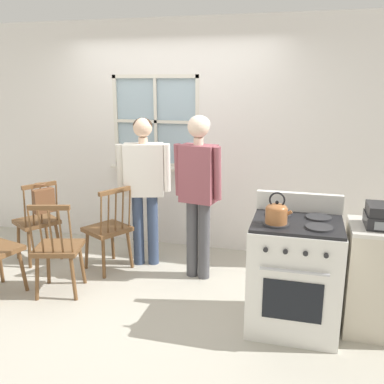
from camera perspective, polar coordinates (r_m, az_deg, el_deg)
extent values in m
plane|color=#B2AD9E|center=(4.30, -7.70, -13.33)|extent=(16.00, 16.00, 0.00)
cube|color=white|center=(6.05, -20.72, 7.46)|extent=(2.43, 0.06, 2.70)
cube|color=white|center=(4.94, 17.65, 6.31)|extent=(2.90, 0.06, 2.70)
cube|color=white|center=(5.41, -4.56, -1.66)|extent=(1.07, 0.06, 0.99)
cube|color=white|center=(5.21, -5.01, 18.78)|extent=(1.07, 0.06, 0.62)
cube|color=silver|center=(5.22, -4.96, 3.17)|extent=(1.13, 0.10, 0.03)
cube|color=#9EB7C6|center=(5.22, -4.76, 9.37)|extent=(1.01, 0.01, 1.03)
cube|color=silver|center=(5.20, -4.87, 9.34)|extent=(0.04, 0.02, 1.09)
cube|color=silver|center=(5.20, -4.87, 9.34)|extent=(1.07, 0.02, 0.04)
cube|color=silver|center=(5.39, -10.11, 9.36)|extent=(0.04, 0.03, 1.09)
cube|color=silver|center=(5.05, 0.72, 9.24)|extent=(0.04, 0.03, 1.09)
cube|color=silver|center=(5.17, -5.00, 15.12)|extent=(1.07, 0.03, 0.04)
cube|color=silver|center=(5.27, -4.75, 3.66)|extent=(1.07, 0.03, 0.04)
cube|color=brown|center=(5.18, -20.01, -3.73)|extent=(0.56, 0.57, 0.04)
cylinder|color=brown|center=(5.46, -18.78, -5.35)|extent=(0.06, 0.09, 0.43)
cylinder|color=brown|center=(5.35, -22.13, -6.07)|extent=(0.09, 0.06, 0.43)
cylinder|color=brown|center=(5.18, -17.36, -6.30)|extent=(0.09, 0.06, 0.43)
cylinder|color=brown|center=(5.06, -20.86, -7.10)|extent=(0.06, 0.09, 0.43)
cylinder|color=brown|center=(5.03, -17.60, -1.43)|extent=(0.06, 0.05, 0.44)
cylinder|color=brown|center=(5.00, -18.53, -1.61)|extent=(0.06, 0.05, 0.44)
cylinder|color=brown|center=(4.97, -19.48, -1.80)|extent=(0.06, 0.05, 0.44)
cylinder|color=brown|center=(4.94, -20.44, -1.99)|extent=(0.06, 0.05, 0.44)
cylinder|color=brown|center=(4.91, -21.41, -2.17)|extent=(0.06, 0.05, 0.44)
cube|color=brown|center=(4.91, -19.71, 0.84)|extent=(0.24, 0.34, 0.04)
cylinder|color=brown|center=(4.54, -21.62, -9.72)|extent=(0.08, 0.07, 0.43)
cylinder|color=brown|center=(4.79, -24.19, -8.67)|extent=(0.07, 0.08, 0.43)
cube|color=brown|center=(4.72, -11.24, -4.88)|extent=(0.56, 0.56, 0.04)
cylinder|color=brown|center=(5.01, -10.55, -6.56)|extent=(0.06, 0.09, 0.43)
cylinder|color=brown|center=(4.84, -13.85, -7.52)|extent=(0.09, 0.06, 0.43)
cylinder|color=brown|center=(4.77, -8.30, -7.57)|extent=(0.09, 0.06, 0.43)
cylinder|color=brown|center=(4.59, -11.70, -8.64)|extent=(0.06, 0.09, 0.43)
cylinder|color=brown|center=(4.62, -8.33, -2.31)|extent=(0.06, 0.05, 0.44)
cylinder|color=brown|center=(4.57, -9.23, -2.54)|extent=(0.06, 0.05, 0.44)
cylinder|color=brown|center=(4.52, -10.14, -2.77)|extent=(0.06, 0.05, 0.44)
cylinder|color=brown|center=(4.47, -11.08, -3.01)|extent=(0.06, 0.05, 0.44)
cylinder|color=brown|center=(4.42, -12.04, -3.25)|extent=(0.06, 0.05, 0.44)
cube|color=brown|center=(4.45, -10.28, 0.12)|extent=(0.22, 0.35, 0.04)
cube|color=brown|center=(4.32, -17.38, -7.15)|extent=(0.51, 0.49, 0.04)
cylinder|color=brown|center=(4.50, -14.46, -9.29)|extent=(0.07, 0.08, 0.43)
cylinder|color=brown|center=(4.60, -18.61, -9.09)|extent=(0.08, 0.07, 0.43)
cylinder|color=brown|center=(4.22, -15.54, -11.02)|extent=(0.08, 0.07, 0.43)
cylinder|color=brown|center=(4.33, -19.96, -10.75)|extent=(0.07, 0.08, 0.43)
cylinder|color=brown|center=(4.04, -15.88, -5.21)|extent=(0.03, 0.07, 0.44)
cylinder|color=brown|center=(4.07, -17.10, -5.18)|extent=(0.03, 0.07, 0.44)
cylinder|color=brown|center=(4.09, -18.31, -5.14)|extent=(0.03, 0.07, 0.44)
cylinder|color=brown|center=(4.12, -19.50, -5.11)|extent=(0.03, 0.07, 0.44)
cylinder|color=brown|center=(4.15, -20.68, -5.07)|extent=(0.03, 0.07, 0.44)
cube|color=brown|center=(4.02, -18.58, -1.98)|extent=(0.38, 0.14, 0.04)
cylinder|color=#384766|center=(4.80, -7.18, -5.02)|extent=(0.12, 0.12, 0.80)
cylinder|color=#384766|center=(4.79, -5.24, -5.02)|extent=(0.12, 0.12, 0.80)
cube|color=white|center=(4.61, -6.44, 2.97)|extent=(0.46, 0.32, 0.56)
cylinder|color=white|center=(4.62, -9.54, 3.16)|extent=(0.10, 0.13, 0.52)
cylinder|color=white|center=(4.58, -3.37, 3.23)|extent=(0.10, 0.13, 0.52)
cylinder|color=beige|center=(4.56, -6.55, 6.85)|extent=(0.10, 0.10, 0.07)
sphere|color=beige|center=(4.55, -6.60, 8.53)|extent=(0.20, 0.20, 0.20)
ellipsoid|color=#332319|center=(4.56, -6.60, 8.77)|extent=(0.20, 0.20, 0.16)
cylinder|color=#4C4C51|center=(4.48, 0.03, -6.23)|extent=(0.12, 0.12, 0.82)
cylinder|color=#4C4C51|center=(4.43, 1.61, -6.49)|extent=(0.12, 0.12, 0.82)
cube|color=#934C56|center=(4.25, 0.85, 2.46)|extent=(0.38, 0.27, 0.58)
cylinder|color=#934C56|center=(4.32, -1.83, 2.96)|extent=(0.09, 0.12, 0.53)
cylinder|color=#934C56|center=(4.15, 3.40, 2.46)|extent=(0.09, 0.12, 0.53)
cylinder|color=beige|center=(4.20, 0.86, 6.78)|extent=(0.10, 0.10, 0.07)
sphere|color=beige|center=(4.18, 0.87, 8.71)|extent=(0.22, 0.22, 0.22)
ellipsoid|color=silver|center=(4.19, 0.96, 8.99)|extent=(0.22, 0.22, 0.18)
cube|color=white|center=(3.67, 13.45, -10.87)|extent=(0.72, 0.64, 0.90)
cube|color=black|center=(3.50, 13.89, -4.01)|extent=(0.70, 0.61, 0.02)
cylinder|color=#2D2D30|center=(3.38, 11.12, -4.21)|extent=(0.20, 0.20, 0.02)
cylinder|color=#2D2D30|center=(3.38, 16.60, -4.57)|extent=(0.20, 0.20, 0.02)
cylinder|color=#2D2D30|center=(3.62, 11.41, -2.94)|extent=(0.20, 0.20, 0.02)
cylinder|color=#2D2D30|center=(3.62, 16.51, -3.27)|extent=(0.20, 0.20, 0.02)
cube|color=white|center=(3.75, 14.09, -1.30)|extent=(0.72, 0.06, 0.16)
cube|color=black|center=(3.41, 13.22, -13.99)|extent=(0.44, 0.01, 0.32)
cylinder|color=silver|center=(3.27, 13.46, -10.28)|extent=(0.50, 0.02, 0.02)
cylinder|color=#232326|center=(3.24, 9.79, -7.59)|extent=(0.04, 0.02, 0.04)
cylinder|color=#232326|center=(3.23, 12.34, -7.78)|extent=(0.04, 0.02, 0.04)
cylinder|color=#232326|center=(3.23, 14.90, -7.94)|extent=(0.04, 0.02, 0.04)
cylinder|color=#232326|center=(3.24, 17.46, -8.10)|extent=(0.04, 0.02, 0.04)
cylinder|color=#A86638|center=(3.36, 11.18, -3.10)|extent=(0.17, 0.17, 0.12)
ellipsoid|color=#A86638|center=(3.34, 11.23, -2.12)|extent=(0.16, 0.16, 0.07)
sphere|color=black|center=(3.33, 11.27, -1.37)|extent=(0.03, 0.03, 0.03)
cylinder|color=#A86638|center=(3.35, 12.57, -2.90)|extent=(0.08, 0.03, 0.07)
torus|color=black|center=(3.32, 11.28, -1.04)|extent=(0.12, 0.01, 0.12)
cylinder|color=#42474C|center=(5.20, -5.22, 3.86)|extent=(0.12, 0.12, 0.10)
cylinder|color=#33261C|center=(5.20, -5.23, 4.32)|extent=(0.11, 0.11, 0.01)
cone|color=#286033|center=(5.18, -5.06, 5.41)|extent=(0.06, 0.05, 0.19)
cone|color=#286033|center=(5.21, -5.25, 4.88)|extent=(0.04, 0.05, 0.09)
cone|color=#286033|center=(5.18, -5.45, 5.42)|extent=(0.09, 0.06, 0.19)
cone|color=#286033|center=(5.17, -5.23, 4.80)|extent=(0.04, 0.05, 0.08)
cube|color=brown|center=(4.87, -19.15, -1.12)|extent=(0.20, 0.23, 0.26)
torus|color=brown|center=(4.90, -19.68, 0.99)|extent=(0.17, 0.17, 0.01)
cube|color=beige|center=(3.85, 23.82, -10.78)|extent=(0.55, 0.50, 0.87)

